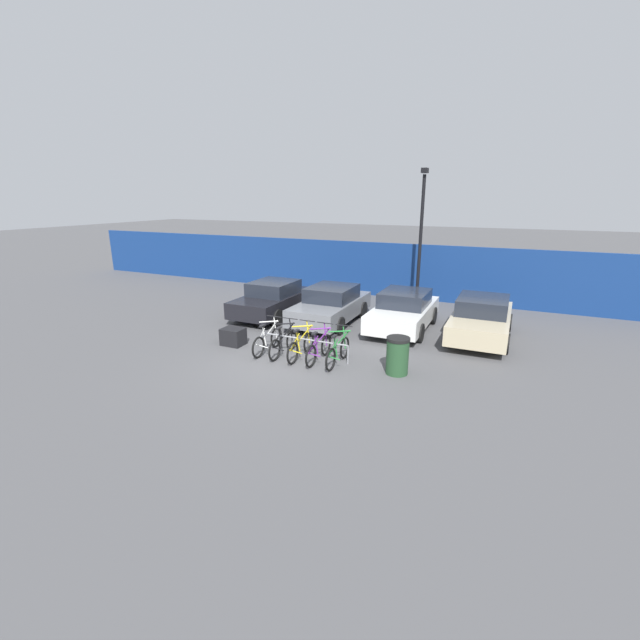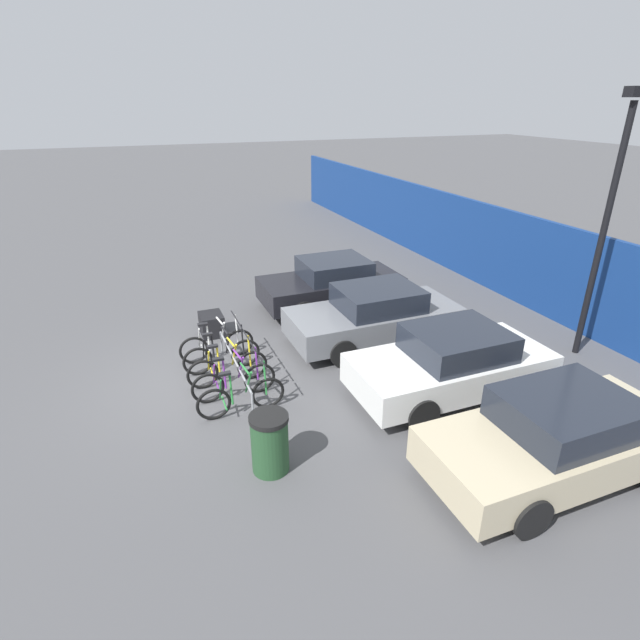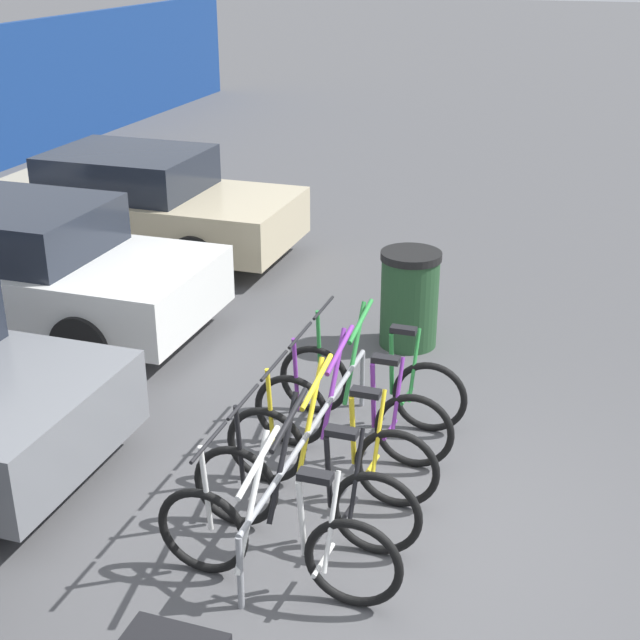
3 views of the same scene
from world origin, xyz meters
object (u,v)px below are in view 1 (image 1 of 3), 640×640
Objects in this scene: trash_bin at (397,356)px; cargo_crate at (233,337)px; car_black at (273,299)px; car_grey at (331,305)px; lamp_post at (421,231)px; bike_rack at (304,341)px; car_white at (404,311)px; bicycle_white at (268,341)px; bicycle_green at (338,352)px; bicycle_black at (283,343)px; bicycle_yellow at (301,346)px; bicycle_purple at (319,349)px; car_beige at (481,318)px.

trash_bin is 5.43m from cargo_crate.
car_black is 0.95× the size of car_grey.
cargo_crate is (-4.21, -7.84, -2.95)m from lamp_post.
bike_rack is 0.71× the size of car_white.
bicycle_white is 2.34m from bicycle_green.
bicycle_black is 0.42× the size of car_white.
lamp_post is (2.34, 4.19, 2.53)m from car_grey.
bicycle_green is at bearing -2.03° from cargo_crate.
car_white is at bearing 50.25° from bicycle_white.
cargo_crate is (-1.87, -3.65, -0.42)m from car_grey.
lamp_post is at bearing 60.85° from car_grey.
bicycle_black reaches higher than trash_bin.
bicycle_yellow is 0.58m from bicycle_purple.
bicycle_white is 4.05m from trash_bin.
cargo_crate is at bearing 175.60° from bicycle_purple.
car_white is (0.85, 4.11, 0.31)m from bicycle_green.
bike_rack is 2.80× the size of trash_bin.
car_black is at bearing -178.20° from car_grey.
bicycle_yellow and bicycle_green have the same top height.
car_beige reaches higher than bicycle_yellow.
bicycle_green is at bearing -129.38° from car_beige.
car_grey reaches higher than bike_rack.
cargo_crate is at bearing 173.84° from bicycle_black.
car_grey is at bearing 88.81° from bicycle_black.
car_beige is at bearing 4.81° from car_grey.
bicycle_purple is 1.66× the size of trash_bin.
bicycle_green is at bearing -101.75° from car_white.
bicycle_purple is at bearing -97.80° from lamp_post.
car_grey is at bearing 62.89° from cargo_crate.
bicycle_black is at bearing -179.05° from trash_bin.
bicycle_yellow is (1.15, 0.00, 0.00)m from bicycle_white.
car_beige reaches higher than bicycle_green.
bicycle_yellow is 1.00× the size of bicycle_purple.
bicycle_green is 8.48m from lamp_post.
lamp_post reaches higher than car_white.
cargo_crate is at bearing -150.32° from car_beige.
bicycle_yellow is (-0.02, -0.15, -0.10)m from bike_rack.
car_grey is at bearing -173.14° from car_white.
bicycle_purple is 0.42× the size of car_white.
bicycle_white reaches higher than trash_bin.
car_grey reaches higher than bicycle_purple.
cargo_crate is (-1.94, 0.13, -0.10)m from bicycle_black.
cargo_crate is (-7.19, -4.10, -0.42)m from car_beige.
bicycle_yellow is 1.00× the size of bicycle_green.
car_black is at bearing 133.26° from bicycle_purple.
bicycle_white is at bearing -127.86° from car_white.
cargo_crate is at bearing -80.19° from car_black.
lamp_post is at bearing 98.77° from trash_bin.
bicycle_yellow is 2.44× the size of cargo_crate.
cargo_crate is (0.62, -3.57, -0.42)m from car_black.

